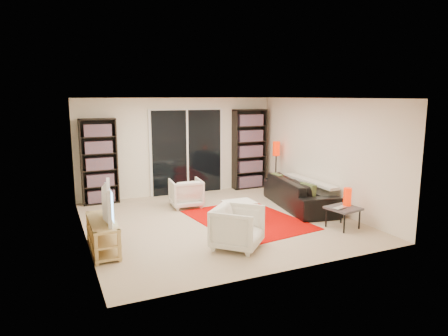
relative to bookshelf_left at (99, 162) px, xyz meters
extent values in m
plane|color=beige|center=(1.95, -2.33, -0.98)|extent=(5.00, 5.00, 0.00)
cube|color=white|center=(1.95, 0.17, 0.22)|extent=(5.00, 0.02, 2.40)
cube|color=white|center=(1.95, -4.83, 0.22)|extent=(5.00, 0.02, 2.40)
cube|color=white|center=(-0.55, -2.33, 0.22)|extent=(0.02, 5.00, 2.40)
cube|color=white|center=(4.45, -2.33, 0.22)|extent=(0.02, 5.00, 2.40)
cube|color=white|center=(1.95, -2.33, 1.42)|extent=(5.00, 5.00, 0.02)
cube|color=white|center=(2.15, 0.14, 0.07)|extent=(1.92, 0.06, 2.16)
cube|color=black|center=(2.15, 0.10, 0.07)|extent=(1.80, 0.02, 2.10)
cube|color=white|center=(2.15, 0.09, 0.07)|extent=(0.05, 0.02, 2.10)
cube|color=black|center=(0.00, 0.01, 0.00)|extent=(0.80, 0.30, 1.95)
cube|color=#AB5039|center=(0.00, -0.01, 0.00)|extent=(0.70, 0.22, 1.85)
cube|color=black|center=(3.85, 0.01, 0.07)|extent=(0.90, 0.30, 2.10)
cube|color=#AB5039|center=(3.85, -0.01, 0.07)|extent=(0.80, 0.22, 2.00)
cube|color=#E7C16D|center=(-0.35, -2.97, -0.50)|extent=(0.39, 1.22, 0.04)
cube|color=#E7C16D|center=(-0.35, -2.97, -0.73)|extent=(0.39, 1.22, 0.03)
cube|color=#E7C16D|center=(-0.35, -2.97, -0.92)|extent=(0.39, 1.22, 0.04)
cube|color=#E7C16D|center=(-0.51, -3.54, -0.73)|extent=(0.05, 0.05, 0.50)
cube|color=#E7C16D|center=(-0.51, -2.39, -0.73)|extent=(0.05, 0.05, 0.50)
cube|color=#E7C16D|center=(-0.18, -3.54, -0.73)|extent=(0.05, 0.05, 0.50)
cube|color=#E7C16D|center=(-0.18, -2.39, -0.73)|extent=(0.05, 0.05, 0.50)
imported|color=black|center=(-0.33, -2.97, -0.18)|extent=(0.26, 1.02, 0.58)
cube|color=#D40500|center=(2.50, -2.51, -0.97)|extent=(2.09, 2.64, 0.01)
imported|color=black|center=(4.00, -2.13, -0.65)|extent=(1.23, 2.35, 0.65)
imported|color=white|center=(1.70, -1.08, -0.66)|extent=(0.73, 0.75, 0.63)
imported|color=white|center=(1.67, -3.76, -0.63)|extent=(1.05, 1.05, 0.69)
cube|color=white|center=(2.32, -2.51, -0.62)|extent=(0.59, 0.48, 0.08)
cylinder|color=black|center=(2.08, -2.70, -0.82)|extent=(0.04, 0.04, 0.32)
cylinder|color=black|center=(2.09, -2.32, -0.82)|extent=(0.04, 0.04, 0.32)
cylinder|color=black|center=(2.55, -2.70, -0.82)|extent=(0.04, 0.04, 0.32)
cylinder|color=black|center=(2.55, -2.32, -0.82)|extent=(0.04, 0.04, 0.32)
cube|color=#45454A|center=(3.90, -3.67, -0.60)|extent=(0.61, 0.61, 0.04)
cylinder|color=black|center=(3.73, -3.91, -0.79)|extent=(0.03, 0.03, 0.38)
cylinder|color=black|center=(3.66, -3.50, -0.79)|extent=(0.03, 0.03, 0.38)
cylinder|color=black|center=(4.15, -3.84, -0.79)|extent=(0.03, 0.03, 0.38)
cylinder|color=black|center=(4.08, -3.43, -0.79)|extent=(0.03, 0.03, 0.38)
imported|color=silver|center=(3.81, -3.75, -0.56)|extent=(0.35, 0.27, 0.02)
cylinder|color=#EE2000|center=(4.06, -3.59, -0.41)|extent=(0.15, 0.15, 0.34)
cylinder|color=black|center=(4.23, -0.74, -0.96)|extent=(0.20, 0.20, 0.03)
cylinder|color=black|center=(4.23, -0.74, -0.48)|extent=(0.03, 0.03, 0.99)
cylinder|color=#EE2000|center=(4.23, -0.74, 0.16)|extent=(0.18, 0.18, 0.36)
camera|label=1|loc=(-1.06, -9.31, 1.47)|focal=32.00mm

